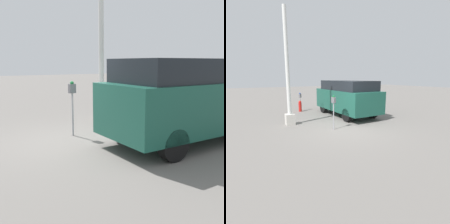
% 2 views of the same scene
% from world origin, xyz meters
% --- Properties ---
extents(ground_plane, '(80.00, 80.00, 0.00)m').
position_xyz_m(ground_plane, '(0.00, 0.00, 0.00)').
color(ground_plane, slate).
extents(parking_meter_near, '(0.22, 0.15, 1.58)m').
position_xyz_m(parking_meter_near, '(0.22, 0.56, 1.16)').
color(parking_meter_near, '#9E9EA3').
rests_on(parking_meter_near, ground).
extents(parking_meter_far, '(0.22, 0.15, 1.30)m').
position_xyz_m(parking_meter_far, '(5.54, 0.57, 0.96)').
color(parking_meter_far, '#9E9EA3').
rests_on(parking_meter_far, ground).
extents(lamp_post, '(0.44, 0.44, 5.60)m').
position_xyz_m(lamp_post, '(2.03, 2.14, 2.02)').
color(lamp_post, beige).
rests_on(lamp_post, ground).
extents(parked_van, '(4.79, 2.20, 2.18)m').
position_xyz_m(parked_van, '(2.64, -1.59, 1.19)').
color(parked_van, '#195142').
rests_on(parked_van, ground).
extents(fire_hydrant, '(0.21, 0.21, 0.77)m').
position_xyz_m(fire_hydrant, '(5.25, 0.68, 0.38)').
color(fire_hydrant, red).
rests_on(fire_hydrant, ground).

